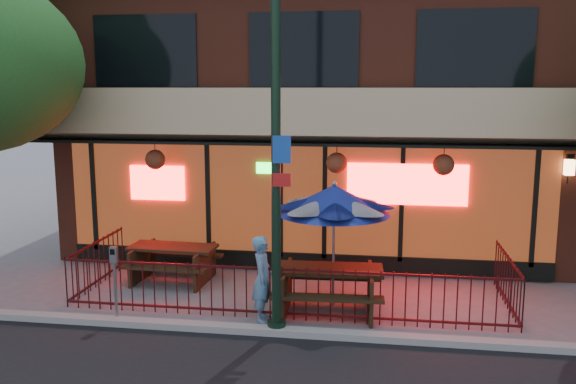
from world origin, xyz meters
name	(u,v)px	position (x,y,z in m)	size (l,w,h in m)	color
ground	(280,323)	(0.00, 0.00, 0.00)	(80.00, 80.00, 0.00)	gray
curb	(276,331)	(0.00, -0.50, 0.06)	(80.00, 0.25, 0.12)	#999993
restaurant_building	(321,90)	(0.00, 7.11, 4.13)	(12.96, 9.49, 8.05)	brown
patio_fence	(285,281)	(0.00, 0.50, 0.63)	(8.44, 2.62, 1.00)	#3D0D0F
street_light	(276,152)	(0.00, -0.40, 3.15)	(0.43, 0.32, 7.00)	black
picnic_table_left	(173,258)	(-2.70, 2.04, 0.52)	(1.93, 1.52, 0.80)	#352413
picnic_table_right	(328,283)	(0.80, 0.70, 0.57)	(2.10, 1.64, 0.87)	black
patio_umbrella	(334,200)	(0.86, 1.11, 2.09)	(2.14, 2.14, 2.45)	gray
pedestrian	(263,279)	(-0.34, 0.10, 0.79)	(0.58, 0.38, 1.58)	#588CB0
parking_meter_near	(115,271)	(-2.93, -0.40, 0.96)	(0.13, 0.12, 1.41)	gray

